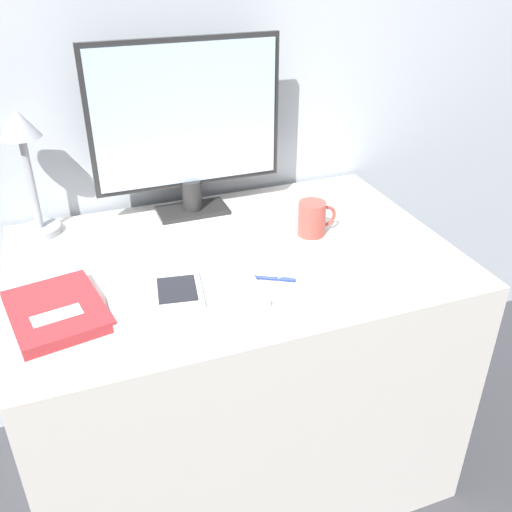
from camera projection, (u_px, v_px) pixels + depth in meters
name	position (u px, v px, depth m)	size (l,w,h in m)	color
ground_plane	(254.00, 492.00, 1.74)	(10.00, 10.00, 0.00)	#38383D
wall_back	(183.00, 49.00, 1.61)	(3.60, 0.05, 2.40)	#B2BCC6
desk	(236.00, 366.00, 1.68)	(1.13, 0.76, 0.76)	silver
monitor	(187.00, 125.00, 1.57)	(0.54, 0.11, 0.50)	#262626
keyboard	(320.00, 258.00, 1.46)	(0.28, 0.11, 0.01)	silver
laptop	(185.00, 293.00, 1.31)	(0.35, 0.22, 0.02)	#BCBCC1
ereader	(177.00, 291.00, 1.29)	(0.13, 0.17, 0.01)	white
desk_lamp	(25.00, 153.00, 1.47)	(0.11, 0.11, 0.35)	#999EA8
notebook	(57.00, 311.00, 1.25)	(0.23, 0.27, 0.03)	maroon
coffee_mug	(313.00, 218.00, 1.56)	(0.11, 0.08, 0.10)	#B7473D
pen	(265.00, 278.00, 1.38)	(0.13, 0.08, 0.01)	navy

